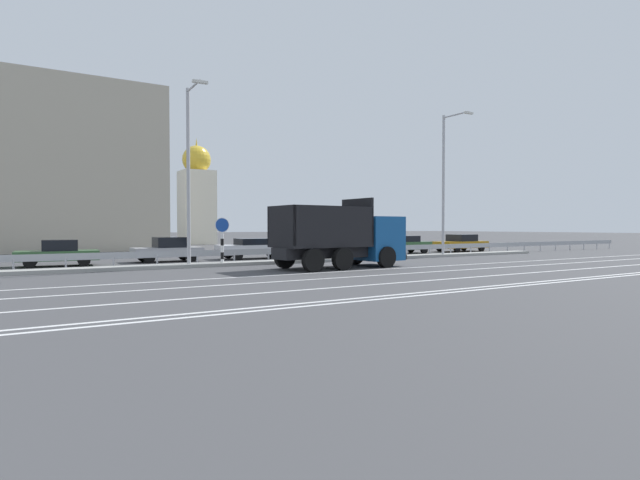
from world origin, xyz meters
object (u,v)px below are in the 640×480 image
at_px(street_lamp_1, 189,168).
at_px(parked_car_2, 58,253).
at_px(parked_car_3, 168,249).
at_px(parked_car_7, 461,243).
at_px(dump_truck, 353,241).
at_px(parked_car_6, 404,244).
at_px(street_lamp_2, 445,179).
at_px(parked_car_5, 335,245).
at_px(church_tower, 197,196).
at_px(parked_car_4, 255,248).
at_px(median_road_sign, 222,240).

height_order(street_lamp_1, parked_car_2, street_lamp_1).
height_order(parked_car_2, parked_car_3, parked_car_3).
bearing_deg(parked_car_7, parked_car_2, 88.75).
xyz_separation_m(parked_car_2, parked_car_7, (29.19, 0.14, 0.02)).
height_order(dump_truck, parked_car_6, dump_truck).
height_order(street_lamp_2, parked_car_6, street_lamp_2).
height_order(parked_car_5, church_tower, church_tower).
bearing_deg(parked_car_3, street_lamp_2, -105.91).
distance_m(parked_car_2, parked_car_5, 16.77).
xyz_separation_m(parked_car_7, church_tower, (-13.24, 27.77, 4.83)).
bearing_deg(parked_car_5, church_tower, -2.20).
distance_m(parked_car_5, parked_car_7, 12.42).
distance_m(parked_car_5, church_tower, 28.40).
xyz_separation_m(dump_truck, street_lamp_2, (10.10, 3.69, 3.93)).
xyz_separation_m(parked_car_5, parked_car_6, (6.52, 0.35, -0.08)).
bearing_deg(parked_car_7, street_lamp_2, 124.02).
xyz_separation_m(street_lamp_2, parked_car_4, (-11.65, 4.87, -4.54)).
bearing_deg(parked_car_4, parked_car_7, 91.90).
xyz_separation_m(dump_truck, parked_car_5, (4.20, 8.14, -0.52)).
bearing_deg(parked_car_5, parked_car_4, 81.88).
height_order(parked_car_3, church_tower, church_tower).
relative_size(median_road_sign, parked_car_7, 0.53).
relative_size(street_lamp_2, church_tower, 0.77).
height_order(dump_truck, parked_car_7, dump_truck).
distance_m(median_road_sign, parked_car_5, 10.42).
xyz_separation_m(street_lamp_1, church_tower, (10.47, 32.30, 0.63)).
bearing_deg(parked_car_4, parked_car_3, -88.28).
bearing_deg(parked_car_6, parked_car_5, 95.96).
xyz_separation_m(parked_car_3, parked_car_4, (5.39, -0.08, -0.03)).
bearing_deg(parked_car_7, parked_car_3, 87.75).
relative_size(median_road_sign, church_tower, 0.20).
distance_m(median_road_sign, parked_car_7, 22.41).
bearing_deg(church_tower, street_lamp_2, -78.29).
distance_m(dump_truck, parked_car_5, 9.17).
bearing_deg(parked_car_3, parked_car_2, 94.74).
distance_m(parked_car_3, parked_car_5, 11.15).
relative_size(parked_car_2, parked_car_4, 0.83).
height_order(parked_car_3, parked_car_7, parked_car_3).
distance_m(parked_car_4, parked_car_5, 5.77).
xyz_separation_m(parked_car_4, parked_car_6, (12.27, -0.08, 0.01)).
bearing_deg(dump_truck, street_lamp_2, 106.81).
bearing_deg(street_lamp_1, parked_car_7, 10.82).
bearing_deg(street_lamp_1, parked_car_4, 40.58).
height_order(parked_car_4, parked_car_5, parked_car_5).
relative_size(parked_car_3, church_tower, 0.31).
xyz_separation_m(street_lamp_2, parked_car_7, (6.52, 4.66, -4.52)).
height_order(median_road_sign, street_lamp_2, street_lamp_2).
bearing_deg(median_road_sign, church_tower, 74.79).
distance_m(dump_truck, street_lamp_2, 11.44).
bearing_deg(parked_car_7, dump_truck, 115.14).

